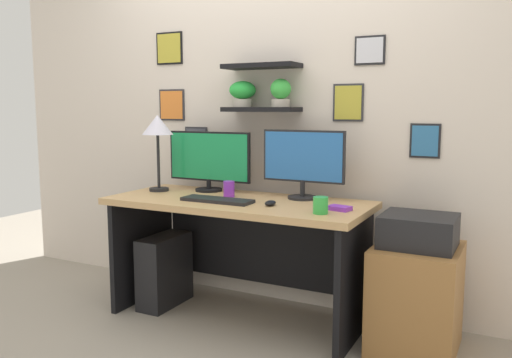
% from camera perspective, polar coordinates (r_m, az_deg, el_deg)
% --- Properties ---
extents(ground_plane, '(8.00, 8.00, 0.00)m').
position_cam_1_polar(ground_plane, '(3.42, -1.94, -14.72)').
color(ground_plane, gray).
extents(back_wall_assembly, '(4.40, 0.24, 2.70)m').
position_cam_1_polar(back_wall_assembly, '(3.55, 1.40, 8.47)').
color(back_wall_assembly, beige).
rests_on(back_wall_assembly, ground).
extents(desk, '(1.60, 0.68, 0.75)m').
position_cam_1_polar(desk, '(3.30, -1.52, -5.71)').
color(desk, tan).
rests_on(desk, ground).
extents(monitor_left, '(0.61, 0.18, 0.40)m').
position_cam_1_polar(monitor_left, '(3.54, -5.09, 2.11)').
color(monitor_left, black).
rests_on(monitor_left, desk).
extents(monitor_right, '(0.53, 0.18, 0.42)m').
position_cam_1_polar(monitor_right, '(3.23, 5.12, 1.96)').
color(monitor_right, black).
rests_on(monitor_right, desk).
extents(keyboard, '(0.44, 0.14, 0.02)m').
position_cam_1_polar(keyboard, '(3.15, -4.21, -2.28)').
color(keyboard, black).
rests_on(keyboard, desk).
extents(computer_mouse, '(0.06, 0.09, 0.03)m').
position_cam_1_polar(computer_mouse, '(3.01, 1.56, -2.62)').
color(computer_mouse, black).
rests_on(computer_mouse, desk).
extents(desk_lamp, '(0.21, 0.21, 0.51)m').
position_cam_1_polar(desk_lamp, '(3.57, -10.57, 5.29)').
color(desk_lamp, black).
rests_on(desk_lamp, desk).
extents(coffee_mug, '(0.08, 0.08, 0.09)m').
position_cam_1_polar(coffee_mug, '(2.80, 6.98, -2.83)').
color(coffee_mug, green).
rests_on(coffee_mug, desk).
extents(pen_cup, '(0.07, 0.07, 0.10)m').
position_cam_1_polar(pen_cup, '(3.31, -2.93, -1.08)').
color(pen_cup, purple).
rests_on(pen_cup, desk).
extents(scissors_tray, '(0.13, 0.10, 0.02)m').
position_cam_1_polar(scissors_tray, '(2.92, 8.99, -3.12)').
color(scissors_tray, purple).
rests_on(scissors_tray, desk).
extents(drawer_cabinet, '(0.44, 0.50, 0.57)m').
position_cam_1_polar(drawer_cabinet, '(3.04, 16.86, -12.20)').
color(drawer_cabinet, '#9E6B38').
rests_on(drawer_cabinet, ground).
extents(printer, '(0.38, 0.34, 0.17)m').
position_cam_1_polar(printer, '(2.94, 17.14, -5.35)').
color(printer, black).
rests_on(printer, drawer_cabinet).
extents(computer_tower_left, '(0.18, 0.40, 0.47)m').
position_cam_1_polar(computer_tower_left, '(3.61, -9.82, -9.69)').
color(computer_tower_left, black).
rests_on(computer_tower_left, ground).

